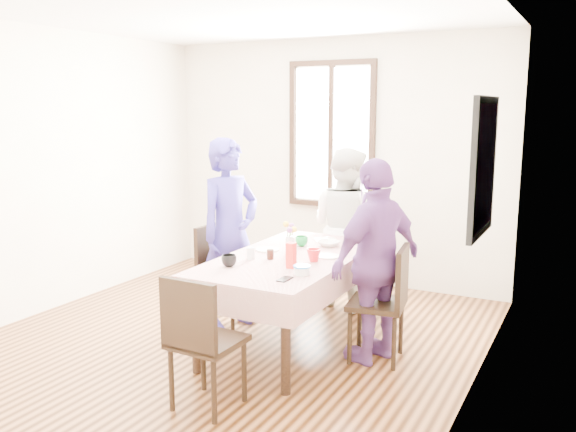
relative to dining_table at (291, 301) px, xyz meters
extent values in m
plane|color=black|center=(-0.51, -0.25, -0.38)|extent=(4.50, 4.50, 0.00)
plane|color=beige|center=(-0.51, 2.00, 0.98)|extent=(4.00, 0.00, 4.00)
plane|color=beige|center=(1.49, -0.25, 0.98)|extent=(0.00, 4.50, 4.50)
cube|color=black|center=(-0.51, 1.98, 1.27)|extent=(1.02, 0.06, 1.62)
cube|color=white|center=(-0.51, 1.99, 1.27)|extent=(0.90, 0.02, 1.50)
cube|color=red|center=(1.47, 0.05, 1.18)|extent=(0.04, 0.76, 0.96)
cube|color=black|center=(0.00, 0.00, 0.00)|extent=(0.87, 1.73, 0.75)
cube|color=#560408|center=(0.00, 0.00, 0.38)|extent=(0.99, 1.85, 0.01)
cube|color=black|center=(-0.72, 0.16, 0.08)|extent=(0.44, 0.44, 0.91)
cube|color=black|center=(0.72, 0.05, 0.08)|extent=(0.48, 0.48, 0.91)
cube|color=black|center=(0.00, 1.19, 0.08)|extent=(0.48, 0.48, 0.91)
cube|color=black|center=(0.00, -1.19, 0.08)|extent=(0.43, 0.43, 0.91)
imported|color=navy|center=(-0.70, 0.16, 0.47)|extent=(0.58, 0.71, 1.70)
imported|color=silver|center=(0.00, 1.17, 0.41)|extent=(0.91, 0.81, 1.57)
imported|color=#64387A|center=(0.70, 0.05, 0.42)|extent=(0.70, 1.01, 1.58)
imported|color=black|center=(-0.26, -0.51, 0.43)|extent=(0.13, 0.13, 0.09)
imported|color=red|center=(0.24, -0.08, 0.44)|extent=(0.14, 0.14, 0.10)
imported|color=#0C7226|center=(-0.08, 0.36, 0.43)|extent=(0.16, 0.16, 0.09)
imported|color=white|center=(0.13, 0.46, 0.41)|extent=(0.23, 0.23, 0.05)
cube|color=red|center=(0.17, -0.33, 0.48)|extent=(0.06, 0.06, 0.19)
cylinder|color=white|center=(0.33, -0.46, 0.42)|extent=(0.11, 0.11, 0.06)
cylinder|color=black|center=(-0.09, -0.17, 0.43)|extent=(0.06, 0.06, 0.08)
cylinder|color=silver|center=(-0.24, -0.24, 0.43)|extent=(0.07, 0.07, 0.09)
cube|color=black|center=(0.28, -0.63, 0.39)|extent=(0.07, 0.14, 0.01)
cylinder|color=silver|center=(-0.04, 0.05, 0.46)|extent=(0.07, 0.07, 0.15)
cylinder|color=white|center=(-0.26, 0.08, 0.39)|extent=(0.20, 0.20, 0.01)
cylinder|color=white|center=(0.28, 0.11, 0.39)|extent=(0.20, 0.20, 0.01)
cylinder|color=white|center=(0.01, 0.67, 0.39)|extent=(0.20, 0.20, 0.01)
cylinder|color=blue|center=(0.33, -0.46, 0.45)|extent=(0.12, 0.12, 0.01)
camera|label=1|loc=(2.19, -4.25, 1.58)|focal=37.74mm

